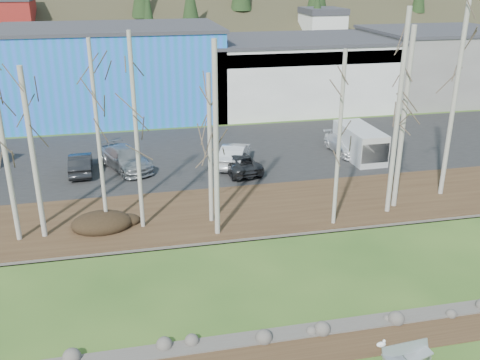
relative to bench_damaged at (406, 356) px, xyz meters
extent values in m
cube|color=#382616|center=(-4.12, 1.54, -0.40)|extent=(80.00, 1.80, 0.03)
cube|color=#382616|center=(-4.12, 13.94, -0.34)|extent=(80.00, 7.00, 0.15)
cube|color=black|center=(-4.12, 24.44, -0.34)|extent=(80.00, 14.00, 0.14)
cube|color=#1772BC|center=(-10.12, 38.44, 3.59)|extent=(20.00, 12.00, 8.00)
cube|color=#333338|center=(-10.12, 38.44, 7.74)|extent=(20.40, 12.24, 0.30)
cube|color=#BBBBB6|center=(7.88, 38.44, 2.84)|extent=(18.00, 12.00, 6.50)
cube|color=#333338|center=(7.88, 38.44, 6.24)|extent=(18.36, 12.24, 0.30)
cube|color=navy|center=(7.88, 32.54, 5.19)|extent=(17.64, 0.20, 1.20)
cube|color=slate|center=(23.88, 38.44, 3.09)|extent=(14.00, 12.00, 7.00)
cube|color=#333338|center=(23.88, 38.44, 6.74)|extent=(14.28, 12.24, 0.30)
cube|color=#B0B3B5|center=(0.76, -0.01, -0.19)|extent=(0.13, 0.57, 0.45)
cube|color=#B0B3B5|center=(0.01, 0.16, 0.20)|extent=(1.85, 0.34, 0.40)
cube|color=#A5A7AA|center=(-0.46, -0.10, 0.00)|extent=(0.93, 0.58, 0.33)
cube|color=#A5A7AA|center=(0.45, -0.03, 0.00)|extent=(0.93, 0.58, 0.33)
cylinder|color=gold|center=(-0.47, 1.00, -0.36)|extent=(0.01, 0.01, 0.10)
cylinder|color=gold|center=(-0.47, 1.07, -0.36)|extent=(0.01, 0.01, 0.10)
ellipsoid|color=white|center=(-0.43, 1.04, -0.25)|extent=(0.36, 0.20, 0.20)
cube|color=gray|center=(-0.43, 1.04, -0.20)|extent=(0.25, 0.19, 0.02)
sphere|color=white|center=(-0.29, 1.10, -0.15)|extent=(0.11, 0.11, 0.11)
cone|color=gold|center=(-0.23, 1.13, -0.15)|extent=(0.07, 0.05, 0.03)
ellipsoid|color=black|center=(-10.80, 13.20, 0.06)|extent=(3.25, 2.29, 0.64)
cylinder|color=beige|center=(-14.95, 12.76, 4.64)|extent=(0.26, 0.26, 9.80)
cylinder|color=beige|center=(-10.54, 13.40, 4.72)|extent=(0.20, 0.20, 9.97)
cylinder|color=beige|center=(-13.71, 12.87, 4.16)|extent=(0.27, 0.27, 8.85)
cylinder|color=beige|center=(-8.63, 12.92, 4.90)|extent=(0.22, 0.22, 10.33)
cylinder|color=beige|center=(-4.81, 11.27, 4.76)|extent=(0.27, 0.27, 10.04)
cylinder|color=beige|center=(-4.87, 12.84, 3.83)|extent=(0.24, 0.24, 8.17)
cylinder|color=beige|center=(1.64, 11.11, 4.44)|extent=(0.21, 0.21, 9.40)
cylinder|color=beige|center=(5.25, 11.91, 5.38)|extent=(0.27, 0.27, 11.29)
cylinder|color=beige|center=(5.99, 12.54, 4.89)|extent=(0.29, 0.29, 10.31)
cylinder|color=beige|center=(9.69, 13.59, 5.98)|extent=(0.27, 0.27, 12.49)
imported|color=black|center=(-12.37, 22.05, 0.42)|extent=(1.62, 4.26, 1.39)
imported|color=gray|center=(-9.35, 22.21, 0.50)|extent=(4.13, 5.71, 1.54)
imported|color=silver|center=(-1.77, 21.43, 0.51)|extent=(3.28, 4.99, 1.55)
imported|color=#29292C|center=(-1.81, 20.18, 0.38)|extent=(2.89, 5.00, 1.31)
imported|color=silver|center=(6.92, 22.35, 0.38)|extent=(2.18, 4.64, 1.31)
cube|color=white|center=(7.56, 21.11, 0.85)|extent=(2.22, 5.16, 2.24)
cube|color=black|center=(7.59, 19.09, 0.85)|extent=(2.05, 1.10, 1.39)
camera|label=1|loc=(-9.01, -13.68, 12.76)|focal=40.00mm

